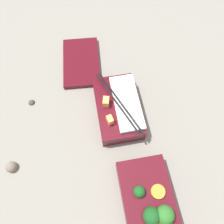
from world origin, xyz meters
name	(u,v)px	position (x,y,z in m)	size (l,w,h in m)	color
ground_plane	(129,155)	(0.00, 0.00, 0.00)	(3.00, 3.00, 0.00)	gray
bento_tray_vegetable	(150,203)	(-0.13, -0.02, 0.03)	(0.20, 0.12, 0.08)	#510F19
bento_tray_rice	(118,108)	(0.13, 0.00, 0.03)	(0.21, 0.12, 0.07)	#510F19
bento_lid	(81,62)	(0.33, 0.09, 0.01)	(0.20, 0.12, 0.02)	#510F19
pebble_2	(12,167)	(0.02, 0.31, 0.01)	(0.03, 0.03, 0.03)	#7A6B5B
pebble_3	(31,102)	(0.21, 0.26, 0.00)	(0.02, 0.02, 0.02)	#474442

